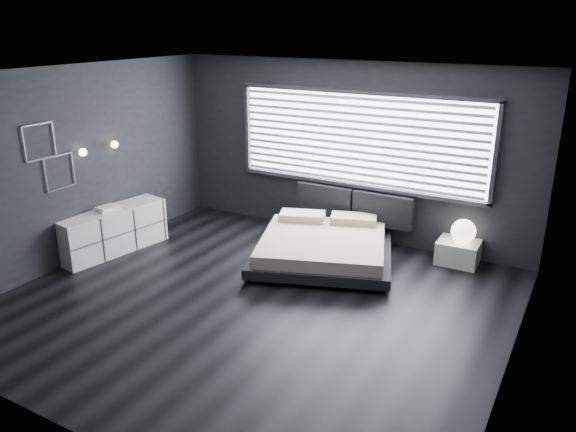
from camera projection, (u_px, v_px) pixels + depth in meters
The scene contains 12 objects.
room at pixel (252, 197), 6.60m from camera, with size 6.04×6.00×2.80m.
window at pixel (358, 140), 8.65m from camera, with size 4.14×0.09×1.52m.
headboard at pixel (353, 205), 8.96m from camera, with size 1.96×0.16×0.52m.
sconce_near at pixel (83, 152), 7.92m from camera, with size 0.18×0.11×0.11m.
sconce_far at pixel (114, 145), 8.41m from camera, with size 0.18×0.11×0.11m.
wall_art_upper at pixel (39, 142), 7.39m from camera, with size 0.01×0.48×0.48m.
wall_art_lower at pixel (60, 172), 7.75m from camera, with size 0.01×0.48×0.48m.
bed at pixel (323, 246), 8.21m from camera, with size 2.49×2.43×0.51m.
nightstand at pixel (458, 252), 8.17m from camera, with size 0.58×0.49×0.34m, color white.
orb_lamp at pixel (463, 231), 8.01m from camera, with size 0.35×0.35×0.35m, color white.
dresser at pixel (113, 230), 8.53m from camera, with size 0.75×1.76×0.68m.
book_stack at pixel (108, 208), 8.37m from camera, with size 0.31×0.37×0.07m.
Camera 1 is at (3.47, -5.28, 3.38)m, focal length 35.00 mm.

